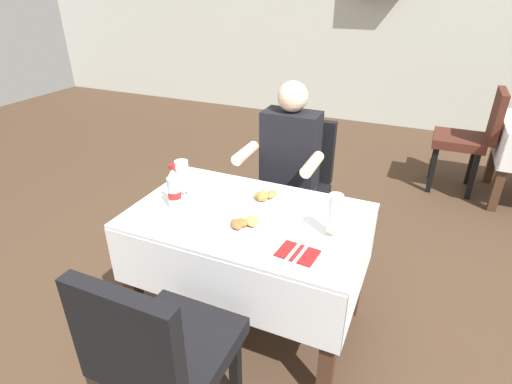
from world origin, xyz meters
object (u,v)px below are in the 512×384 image
(chair_far_diner_seat, at_px, (296,184))
(plate_near_camera, at_px, (247,226))
(main_dining_table, at_px, (248,242))
(cola_bottle_primary, at_px, (174,189))
(background_chair_left, at_px, (471,135))
(napkin_cutlery_set, at_px, (298,253))
(chair_near_camera_side, at_px, (162,351))
(beer_glass_middle, at_px, (182,177))
(beer_glass_left, at_px, (334,216))
(seated_diner_far, at_px, (287,168))
(plate_far_diner, at_px, (264,197))

(chair_far_diner_seat, xyz_separation_m, plate_near_camera, (0.05, -0.90, 0.19))
(plate_near_camera, bearing_deg, main_dining_table, 113.04)
(cola_bottle_primary, distance_m, background_chair_left, 2.90)
(napkin_cutlery_set, xyz_separation_m, background_chair_left, (0.79, 2.59, -0.18))
(chair_near_camera_side, height_order, background_chair_left, same)
(main_dining_table, relative_size, cola_bottle_primary, 4.90)
(main_dining_table, xyz_separation_m, chair_near_camera_side, (0.00, -0.78, -0.00))
(beer_glass_middle, bearing_deg, chair_far_diner_seat, 60.29)
(main_dining_table, height_order, beer_glass_middle, beer_glass_middle)
(napkin_cutlery_set, bearing_deg, main_dining_table, 147.05)
(beer_glass_left, distance_m, napkin_cutlery_set, 0.25)
(chair_near_camera_side, bearing_deg, chair_far_diner_seat, 90.00)
(chair_far_diner_seat, distance_m, beer_glass_left, 0.96)
(main_dining_table, bearing_deg, beer_glass_middle, 173.53)
(chair_far_diner_seat, bearing_deg, plate_near_camera, -86.59)
(plate_near_camera, height_order, cola_bottle_primary, cola_bottle_primary)
(beer_glass_middle, height_order, cola_bottle_primary, cola_bottle_primary)
(plate_near_camera, distance_m, beer_glass_left, 0.41)
(napkin_cutlery_set, bearing_deg, background_chair_left, 72.93)
(seated_diner_far, xyz_separation_m, napkin_cutlery_set, (0.37, -0.89, 0.03))
(plate_far_diner, distance_m, background_chair_left, 2.47)
(main_dining_table, distance_m, chair_near_camera_side, 0.78)
(plate_far_diner, bearing_deg, napkin_cutlery_set, -50.30)
(seated_diner_far, height_order, background_chair_left, seated_diner_far)
(main_dining_table, relative_size, beer_glass_middle, 5.88)
(beer_glass_left, relative_size, background_chair_left, 0.23)
(main_dining_table, distance_m, plate_near_camera, 0.23)
(seated_diner_far, relative_size, beer_glass_middle, 6.19)
(seated_diner_far, relative_size, plate_near_camera, 5.52)
(main_dining_table, distance_m, background_chair_left, 2.63)
(cola_bottle_primary, bearing_deg, plate_far_diner, 33.35)
(plate_near_camera, relative_size, beer_glass_left, 1.04)
(plate_near_camera, distance_m, napkin_cutlery_set, 0.30)
(seated_diner_far, relative_size, beer_glass_left, 5.74)
(chair_near_camera_side, xyz_separation_m, seated_diner_far, (-0.03, 1.44, 0.16))
(beer_glass_middle, xyz_separation_m, cola_bottle_primary, (0.04, -0.14, -0.00))
(seated_diner_far, height_order, beer_glass_middle, seated_diner_far)
(plate_far_diner, bearing_deg, beer_glass_left, -24.50)
(beer_glass_left, bearing_deg, seated_diner_far, 124.51)
(chair_near_camera_side, height_order, seated_diner_far, seated_diner_far)
(beer_glass_middle, bearing_deg, beer_glass_left, -4.80)
(beer_glass_middle, xyz_separation_m, background_chair_left, (1.55, 2.32, -0.28))
(main_dining_table, relative_size, chair_far_diner_seat, 1.24)
(plate_near_camera, xyz_separation_m, beer_glass_middle, (-0.47, 0.17, 0.09))
(cola_bottle_primary, bearing_deg, napkin_cutlery_set, -10.38)
(beer_glass_left, bearing_deg, main_dining_table, 176.77)
(background_chair_left, bearing_deg, plate_near_camera, -113.44)
(beer_glass_middle, height_order, background_chair_left, background_chair_left)
(chair_far_diner_seat, distance_m, napkin_cutlery_set, 1.07)
(seated_diner_far, relative_size, napkin_cutlery_set, 6.49)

